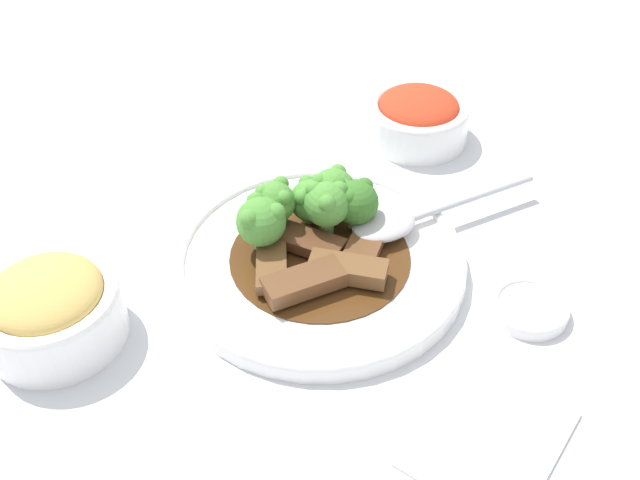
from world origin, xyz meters
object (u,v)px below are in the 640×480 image
object	(u,v)px
beef_strip_1	(271,265)
serving_spoon	(399,221)
broccoli_floret_0	(311,199)
broccoli_floret_3	(261,221)
beef_strip_2	(348,269)
broccoli_floret_1	(352,199)
beef_strip_0	(306,245)
side_bowl_appetizer	(50,308)
main_plate	(320,261)
broccoli_floret_4	(327,204)
broccoli_floret_5	(333,190)
broccoli_floret_2	(276,200)
side_bowl_kimchi	(418,117)
beef_strip_3	(365,245)
beef_strip_4	(304,282)
sauce_dish	(530,308)

from	to	relation	value
beef_strip_1	serving_spoon	xyz separation A→B (m)	(-0.11, 0.05, 0.00)
broccoli_floret_0	broccoli_floret_3	bearing A→B (deg)	-8.35
beef_strip_2	broccoli_floret_3	xyz separation A→B (m)	(0.02, -0.08, 0.02)
beef_strip_2	broccoli_floret_1	bearing A→B (deg)	-144.19
beef_strip_0	broccoli_floret_1	bearing A→B (deg)	171.58
beef_strip_0	serving_spoon	distance (m)	0.09
broccoli_floret_3	side_bowl_appetizer	bearing A→B (deg)	-21.90
broccoli_floret_0	broccoli_floret_3	distance (m)	0.06
main_plate	broccoli_floret_1	distance (m)	0.06
beef_strip_0	broccoli_floret_4	size ratio (longest dim) A/B	1.27
broccoli_floret_0	broccoli_floret_5	distance (m)	0.02
broccoli_floret_2	broccoli_floret_3	world-z (taller)	broccoli_floret_3
broccoli_floret_3	broccoli_floret_5	world-z (taller)	broccoli_floret_3
beef_strip_2	side_bowl_kimchi	distance (m)	0.25
side_bowl_appetizer	beef_strip_2	bearing A→B (deg)	142.08
main_plate	serving_spoon	xyz separation A→B (m)	(-0.07, 0.03, 0.02)
broccoli_floret_5	beef_strip_1	bearing A→B (deg)	5.91
beef_strip_3	broccoli_floret_3	size ratio (longest dim) A/B	1.19
broccoli_floret_2	side_bowl_kimchi	distance (m)	0.22
broccoli_floret_2	serving_spoon	bearing A→B (deg)	130.23
broccoli_floret_3	serving_spoon	xyz separation A→B (m)	(-0.10, 0.07, -0.02)
beef_strip_2	beef_strip_3	size ratio (longest dim) A/B	1.17
beef_strip_4	serving_spoon	xyz separation A→B (m)	(-0.11, 0.01, -0.00)
beef_strip_0	broccoli_floret_1	xyz separation A→B (m)	(-0.05, 0.01, 0.02)
beef_strip_2	serving_spoon	world-z (taller)	same
beef_strip_2	broccoli_floret_2	size ratio (longest dim) A/B	1.45
beef_strip_0	beef_strip_3	distance (m)	0.05
beef_strip_4	side_bowl_appetizer	bearing A→B (deg)	-40.07
beef_strip_0	beef_strip_1	world-z (taller)	same
serving_spoon	side_bowl_appetizer	bearing A→B (deg)	-27.97
broccoli_floret_0	side_bowl_appetizer	distance (m)	0.24
side_bowl_appetizer	broccoli_floret_5	bearing A→B (deg)	161.21
main_plate	side_bowl_kimchi	xyz separation A→B (m)	(-0.22, -0.05, 0.02)
side_bowl_kimchi	sauce_dish	bearing A→B (deg)	54.91
beef_strip_3	broccoli_floret_5	xyz separation A→B (m)	(-0.02, -0.05, 0.02)
broccoli_floret_0	broccoli_floret_2	world-z (taller)	broccoli_floret_2
broccoli_floret_2	serving_spoon	distance (m)	0.11
broccoli_floret_3	side_bowl_appetizer	size ratio (longest dim) A/B	0.45
broccoli_floret_4	beef_strip_4	bearing A→B (deg)	25.17
beef_strip_2	broccoli_floret_5	world-z (taller)	broccoli_floret_5
beef_strip_1	broccoli_floret_2	xyz separation A→B (m)	(-0.04, -0.03, 0.02)
beef_strip_1	broccoli_floret_1	world-z (taller)	broccoli_floret_1
beef_strip_0	beef_strip_1	distance (m)	0.04
beef_strip_1	serving_spoon	bearing A→B (deg)	157.07
beef_strip_3	sauce_dish	bearing A→B (deg)	106.55
beef_strip_4	side_bowl_appetizer	xyz separation A→B (m)	(0.15, -0.13, 0.01)
beef_strip_4	broccoli_floret_5	distance (m)	0.10
broccoli_floret_4	serving_spoon	xyz separation A→B (m)	(-0.05, 0.04, -0.03)
broccoli_floret_1	side_bowl_appetizer	distance (m)	0.27
main_plate	broccoli_floret_2	bearing A→B (deg)	-92.78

